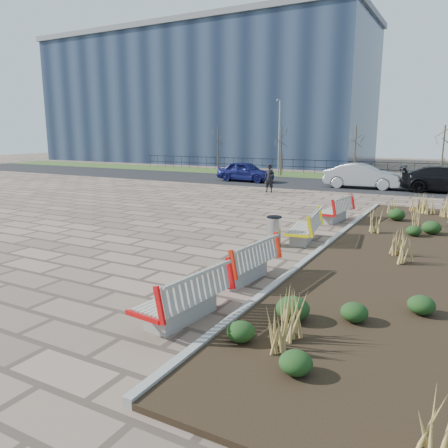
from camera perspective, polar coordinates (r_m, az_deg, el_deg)
The scene contains 21 objects.
ground at distance 11.27m, azimuth -14.26°, elevation -6.47°, with size 120.00×120.00×0.00m, color #7F6757.
planting_bed at distance 13.26m, azimuth 22.80°, elevation -4.06°, with size 4.50×18.00×0.10m, color black.
planting_curb at distance 13.66m, azimuth 13.07°, elevation -2.89°, with size 0.16×18.00×0.15m, color gray.
grass_verge_far at distance 36.68m, azimuth 17.05°, elevation 5.85°, with size 80.00×5.00×0.04m, color #33511E.
road at distance 30.87m, azimuth 14.72°, elevation 4.94°, with size 80.00×7.00×0.02m, color black.
bench_a at distance 8.29m, azimuth -5.56°, elevation -9.16°, with size 0.90×2.10×1.00m, color red, non-canonical shape.
bench_b at distance 10.38m, azimuth 2.40°, elevation -4.78°, with size 0.90×2.10×1.00m, color red, non-canonical shape.
bench_c at distance 14.34m, azimuth 10.22°, elevation -0.33°, with size 0.90×2.10×1.00m, color yellow, non-canonical shape.
bench_d at distance 17.91m, azimuth 14.11°, elevation 1.89°, with size 0.90×2.10×1.00m, color #B90C0E, non-canonical shape.
litter_bin at distance 13.69m, azimuth 6.55°, elevation -0.97°, with size 0.45×0.45×0.92m, color #B2B2B7.
pedestrian at distance 26.31m, azimuth 5.95°, elevation 5.98°, with size 0.61×0.40×1.68m, color black.
car_blue at distance 32.10m, azimuth 2.83°, elevation 6.87°, with size 1.70×4.22×1.44m, color #131654.
car_silver at distance 29.36m, azimuth 17.61°, elevation 6.00°, with size 1.64×4.71×1.55m, color #989A9F.
car_black at distance 28.99m, azimuth 27.18°, elevation 5.17°, with size 2.15×5.30×1.54m, color black.
tree_a at distance 39.40m, azimuth -0.81°, elevation 9.67°, with size 1.40×1.40×4.00m, color #4C3D2D, non-canonical shape.
tree_b at distance 36.82m, azimuth 7.46°, elevation 9.43°, with size 1.40×1.40×4.00m, color #4C3D2D, non-canonical shape.
tree_c at distance 35.09m, azimuth 16.73°, elevation 8.94°, with size 1.40×1.40×4.00m, color #4C3D2D, non-canonical shape.
tree_d at distance 34.32m, azimuth 26.65°, elevation 8.15°, with size 1.40×1.40×4.00m, color #4C3D2D, non-canonical shape.
lamp_west at distance 36.33m, azimuth 7.21°, elevation 10.99°, with size 0.24×0.60×6.00m, color gray, non-canonical shape.
railing_fence at distance 38.10m, azimuth 17.58°, elevation 6.95°, with size 44.00×0.10×1.20m, color black, non-canonical shape.
building_glass at distance 56.24m, azimuth -3.00°, elevation 15.84°, with size 40.00×14.00×15.00m, color #192338.
Camera 1 is at (7.40, -7.77, 3.45)m, focal length 35.00 mm.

